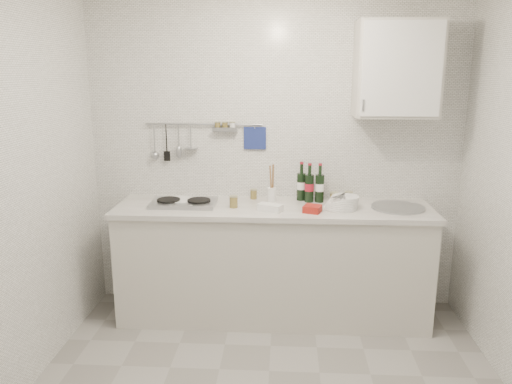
% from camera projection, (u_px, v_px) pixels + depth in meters
% --- Properties ---
extents(back_wall, '(3.00, 0.02, 2.50)m').
position_uv_depth(back_wall, '(275.00, 158.00, 4.07)').
color(back_wall, silver).
rests_on(back_wall, floor).
extents(wall_left, '(0.02, 2.80, 2.50)m').
position_uv_depth(wall_left, '(2.00, 197.00, 2.80)').
color(wall_left, silver).
rests_on(wall_left, floor).
extents(counter, '(2.44, 0.64, 0.96)m').
position_uv_depth(counter, '(274.00, 265.00, 3.97)').
color(counter, beige).
rests_on(counter, floor).
extents(wall_rail, '(0.98, 0.09, 0.34)m').
position_uv_depth(wall_rail, '(201.00, 136.00, 4.03)').
color(wall_rail, '#93969B').
rests_on(wall_rail, back_wall).
extents(wall_cabinet, '(0.60, 0.38, 0.70)m').
position_uv_depth(wall_cabinet, '(397.00, 69.00, 3.68)').
color(wall_cabinet, beige).
rests_on(wall_cabinet, back_wall).
extents(plate_stack_hob, '(0.24, 0.23, 0.03)m').
position_uv_depth(plate_stack_hob, '(178.00, 201.00, 3.94)').
color(plate_stack_hob, '#4D60AF').
rests_on(plate_stack_hob, counter).
extents(plate_stack_sink, '(0.27, 0.26, 0.10)m').
position_uv_depth(plate_stack_sink, '(343.00, 203.00, 3.78)').
color(plate_stack_sink, white).
rests_on(plate_stack_sink, counter).
extents(wine_bottles, '(0.22, 0.13, 0.31)m').
position_uv_depth(wine_bottles, '(310.00, 182.00, 3.97)').
color(wine_bottles, black).
rests_on(wine_bottles, counter).
extents(butter_dish, '(0.20, 0.15, 0.05)m').
position_uv_depth(butter_dish, '(270.00, 208.00, 3.72)').
color(butter_dish, white).
rests_on(butter_dish, counter).
extents(strawberry_punnet, '(0.15, 0.15, 0.05)m').
position_uv_depth(strawberry_punnet, '(312.00, 209.00, 3.69)').
color(strawberry_punnet, '#B32813').
rests_on(strawberry_punnet, counter).
extents(utensil_crock, '(0.07, 0.07, 0.31)m').
position_uv_depth(utensil_crock, '(272.00, 193.00, 3.98)').
color(utensil_crock, white).
rests_on(utensil_crock, counter).
extents(jar_a, '(0.06, 0.06, 0.08)m').
position_uv_depth(jar_a, '(254.00, 194.00, 4.07)').
color(jar_a, brown).
rests_on(jar_a, counter).
extents(jar_b, '(0.06, 0.06, 0.08)m').
position_uv_depth(jar_b, '(349.00, 196.00, 3.99)').
color(jar_b, brown).
rests_on(jar_b, counter).
extents(jar_c, '(0.07, 0.07, 0.08)m').
position_uv_depth(jar_c, '(334.00, 197.00, 3.95)').
color(jar_c, brown).
rests_on(jar_c, counter).
extents(jar_d, '(0.07, 0.07, 0.09)m').
position_uv_depth(jar_d, '(234.00, 202.00, 3.81)').
color(jar_d, brown).
rests_on(jar_d, counter).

